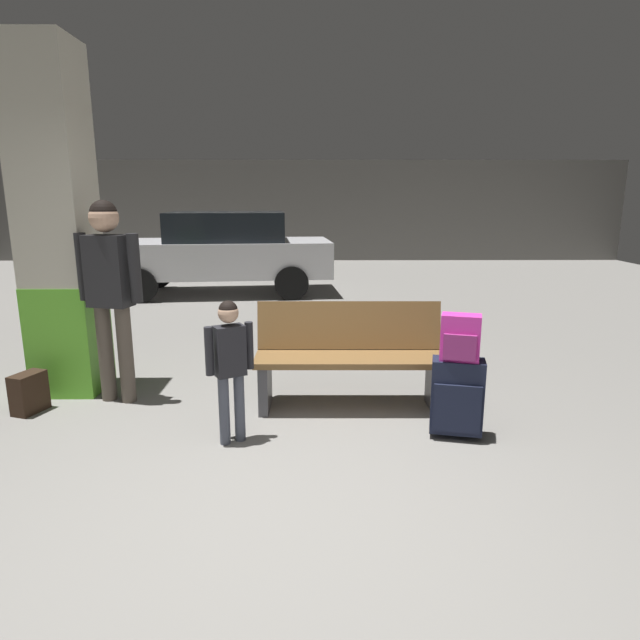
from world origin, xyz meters
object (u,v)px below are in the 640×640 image
structural_pillar (58,226)px  backpack_bright (460,338)px  bench (350,356)px  suitcase (457,397)px  backpack_dark_floor (28,393)px  child (230,357)px  adult (109,280)px  parked_car_far (221,251)px

structural_pillar → backpack_bright: 3.58m
structural_pillar → bench: bearing=-9.7°
bench → suitcase: (0.76, -0.64, -0.12)m
structural_pillar → backpack_dark_floor: bearing=-103.2°
suitcase → child: (-1.67, -0.07, 0.34)m
bench → child: (-0.91, -0.71, 0.21)m
adult → backpack_dark_floor: adult is taller
bench → child: 1.17m
child → backpack_dark_floor: 1.95m
backpack_dark_floor → backpack_bright: bearing=-8.4°
structural_pillar → bench: structural_pillar is taller
suitcase → parked_car_far: size_ratio=0.14×
backpack_bright → backpack_dark_floor: (-3.46, 0.51, -0.60)m
child → parked_car_far: (-1.14, 6.36, 0.15)m
child → backpack_bright: bearing=2.5°
backpack_bright → child: (-1.67, -0.07, -0.11)m
bench → backpack_bright: (0.76, -0.64, 0.33)m
suitcase → backpack_dark_floor: (-3.46, 0.51, -0.15)m
suitcase → backpack_dark_floor: bearing=171.6°
structural_pillar → suitcase: bearing=-18.0°
child → backpack_dark_floor: child is taller
bench → adult: (-2.04, 0.14, 0.64)m
structural_pillar → parked_car_far: bearing=84.2°
bench → backpack_bright: backpack_bright is taller
structural_pillar → adult: bearing=-30.0°
structural_pillar → bench: (2.57, -0.44, -1.08)m
suitcase → backpack_bright: bearing=-150.9°
suitcase → adult: adult is taller
parked_car_far → bench: bearing=-70.1°
backpack_bright → backpack_dark_floor: bearing=171.6°
backpack_dark_floor → suitcase: bearing=-8.4°
structural_pillar → child: bearing=-34.7°
backpack_bright → parked_car_far: 6.89m
structural_pillar → parked_car_far: 5.29m
backpack_bright → parked_car_far: (-2.80, 6.29, 0.03)m
suitcase → adult: size_ratio=0.35×
structural_pillar → backpack_bright: size_ratio=9.03×
bench → backpack_dark_floor: bearing=-177.4°
bench → adult: size_ratio=0.92×
parked_car_far → adult: bearing=-90.0°
bench → suitcase: bench is taller
suitcase → child: size_ratio=0.57×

